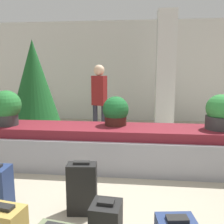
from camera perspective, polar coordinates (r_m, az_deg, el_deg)
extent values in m
plane|color=#9E937F|center=(3.08, -3.41, -22.87)|extent=(18.00, 18.00, 0.00)
cube|color=beige|center=(8.24, 3.19, 9.23)|extent=(18.00, 0.06, 3.20)
cube|color=gray|center=(4.34, 0.00, -8.88)|extent=(7.95, 0.94, 0.55)
cube|color=maroon|center=(4.25, 0.00, -4.37)|extent=(7.63, 0.78, 0.16)
cube|color=silver|center=(7.02, 12.08, 8.98)|extent=(0.50, 0.50, 3.20)
cube|color=black|center=(3.03, -6.84, -17.00)|extent=(0.35, 0.22, 0.60)
cube|color=black|center=(2.90, -6.97, -11.43)|extent=(0.19, 0.08, 0.03)
cube|color=black|center=(2.19, 14.68, -22.55)|extent=(0.18, 0.11, 0.03)
cube|color=black|center=(2.39, -23.52, -19.31)|extent=(0.18, 0.11, 0.03)
cube|color=black|center=(2.23, -1.36, -19.90)|extent=(0.14, 0.10, 0.03)
cylinder|color=#381914|center=(4.33, 0.83, -2.01)|extent=(0.38, 0.38, 0.15)
sphere|color=#195B28|center=(4.29, 0.84, 0.60)|extent=(0.45, 0.45, 0.45)
cylinder|color=#2D2D2D|center=(4.38, 23.36, -2.24)|extent=(0.45, 0.45, 0.21)
sphere|color=#2D7F38|center=(4.35, 23.56, 0.75)|extent=(0.45, 0.45, 0.45)
cylinder|color=#2D2D2D|center=(4.68, -22.81, -1.48)|extent=(0.37, 0.37, 0.22)
sphere|color=#236B2D|center=(4.64, -23.01, 1.50)|extent=(0.50, 0.50, 0.50)
cylinder|color=#282833|center=(5.86, -3.84, -2.52)|extent=(0.11, 0.11, 0.85)
cylinder|color=#282833|center=(5.82, -1.90, -2.57)|extent=(0.11, 0.11, 0.85)
cube|color=maroon|center=(5.73, -2.94, 4.91)|extent=(0.37, 0.29, 0.67)
sphere|color=beige|center=(5.71, -2.98, 9.51)|extent=(0.25, 0.25, 0.25)
cylinder|color=#4C331E|center=(6.36, -16.85, -5.02)|extent=(0.16, 0.16, 0.18)
cone|color=#195623|center=(6.18, -17.38, 5.56)|extent=(1.31, 1.31, 2.16)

